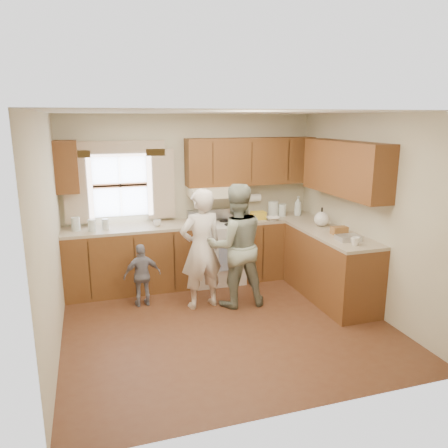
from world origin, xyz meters
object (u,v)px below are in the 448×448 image
object	(u,v)px
stove	(216,251)
child	(142,275)
woman_right	(236,246)
woman_left	(201,249)

from	to	relation	value
stove	child	bearing A→B (deg)	-153.81
woman_right	child	xyz separation A→B (m)	(-1.19, 0.33, -0.39)
stove	woman_left	xyz separation A→B (m)	(-0.45, -0.84, 0.32)
stove	woman_left	world-z (taller)	woman_left
woman_left	stove	bearing A→B (deg)	-128.76
woman_right	woman_left	bearing A→B (deg)	-7.35
woman_right	child	size ratio (longest dim) A/B	1.93
woman_left	woman_right	bearing A→B (deg)	159.73
woman_right	child	distance (m)	1.30
stove	woman_left	size ratio (longest dim) A/B	0.68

